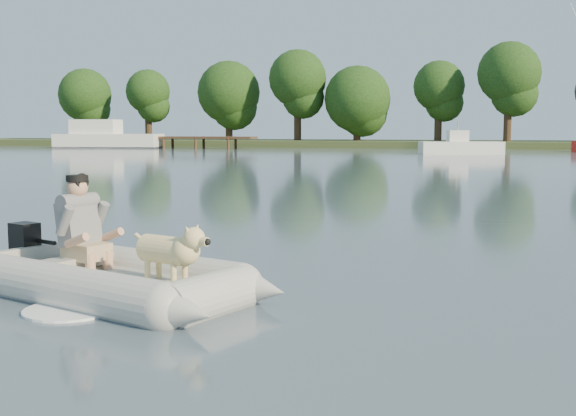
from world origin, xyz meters
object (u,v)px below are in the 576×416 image
(dinghy, at_px, (119,243))
(dock, at_px, (158,142))
(man, at_px, (80,221))
(cabin_cruiser, at_px, (109,134))
(motorboat, at_px, (461,138))
(dog, at_px, (166,255))

(dinghy, bearing_deg, dock, 134.61)
(man, relative_size, cabin_cruiser, 0.11)
(man, bearing_deg, dock, 134.16)
(man, distance_m, motorboat, 43.15)
(dinghy, distance_m, man, 0.69)
(dock, relative_size, dog, 20.18)
(dog, relative_size, motorboat, 0.16)
(man, bearing_deg, dog, 0.00)
(dock, relative_size, motorboat, 3.21)
(dock, bearing_deg, motorboat, -17.47)
(man, distance_m, dog, 1.31)
(dock, height_order, cabin_cruiser, cabin_cruiser)
(dock, relative_size, dinghy, 3.87)
(dock, height_order, dinghy, dinghy)
(motorboat, bearing_deg, dock, 146.46)
(dock, distance_m, motorboat, 27.85)
(dock, bearing_deg, cabin_cruiser, -161.16)
(man, relative_size, dog, 1.16)
(dinghy, height_order, motorboat, motorboat)
(dinghy, bearing_deg, cabin_cruiser, 138.80)
(cabin_cruiser, bearing_deg, dock, 10.03)
(dog, height_order, cabin_cruiser, cabin_cruiser)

